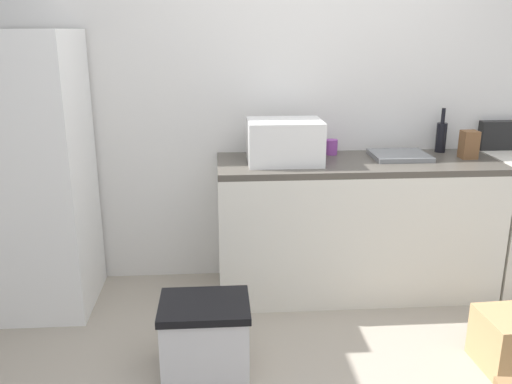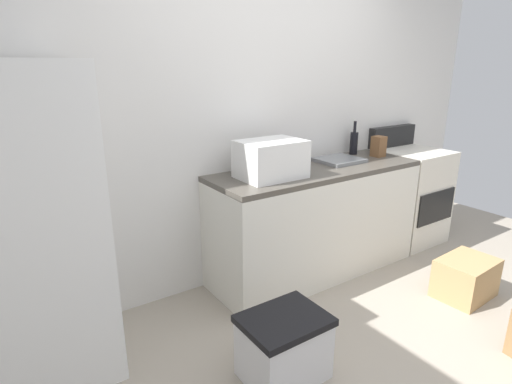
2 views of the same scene
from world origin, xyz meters
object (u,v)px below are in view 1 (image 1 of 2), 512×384
knife_block (469,145)px  coffee_mug (331,147)px  wine_bottle (441,136)px  storage_bin (205,335)px  microwave (285,142)px  refrigerator (28,175)px

knife_block → coffee_mug: bearing=168.8°
wine_bottle → storage_bin: wine_bottle is taller
microwave → storage_bin: bearing=-121.3°
microwave → storage_bin: microwave is taller
wine_bottle → storage_bin: (-1.60, -1.06, -0.82)m
refrigerator → coffee_mug: size_ratio=17.10×
refrigerator → microwave: refrigerator is taller
coffee_mug → knife_block: knife_block is taller
microwave → storage_bin: size_ratio=1.00×
coffee_mug → storage_bin: size_ratio=0.22×
refrigerator → knife_block: refrigerator is taller
wine_bottle → knife_block: size_ratio=1.67×
microwave → wine_bottle: (1.10, 0.23, -0.03)m
wine_bottle → storage_bin: 2.09m
knife_block → refrigerator: bearing=-178.6°
microwave → wine_bottle: size_ratio=1.53×
storage_bin → microwave: bearing=58.7°
wine_bottle → microwave: bearing=-168.1°
refrigerator → wine_bottle: refrigerator is taller
refrigerator → microwave: (1.57, 0.03, 0.18)m
coffee_mug → knife_block: (0.87, -0.17, 0.04)m
refrigerator → wine_bottle: size_ratio=5.70×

